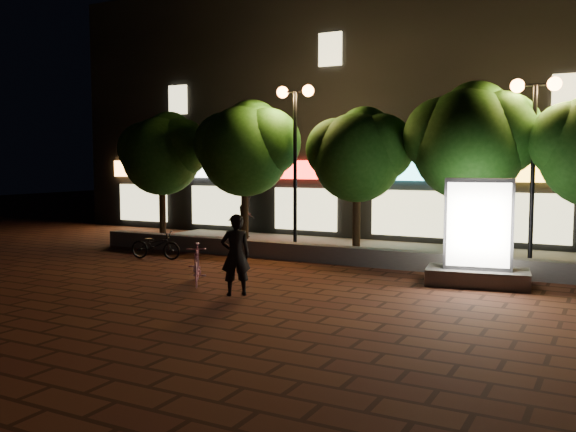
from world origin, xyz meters
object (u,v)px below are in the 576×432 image
Objects in this scene: ad_kiosk at (478,242)px; scooter_pink at (197,264)px; street_lamp_left at (295,126)px; rider at (236,255)px; tree_mid at (359,151)px; pedestrian at (247,216)px; scooter_parked at (156,245)px; tree_far_left at (164,151)px; street_lamp_right at (534,123)px; tree_right at (472,138)px; tree_left at (247,145)px.

scooter_pink is (-5.89, -3.01, -0.53)m from ad_kiosk.
street_lamp_left is 2.91× the size of rider.
tree_mid is 2.74× the size of pedestrian.
scooter_parked is 0.98× the size of pedestrian.
street_lamp_left is at bearing -172.69° from tree_mid.
street_lamp_left is (5.45, -0.26, 0.74)m from tree_far_left.
street_lamp_left is 6.58m from scooter_pink.
tree_mid is 5.00m from street_lamp_right.
street_lamp_left is 3.16× the size of pedestrian.
tree_far_left is at bearing 178.79° from street_lamp_right.
pedestrian is at bearing -103.33° from rider.
rider is at bearing -140.86° from ad_kiosk.
tree_right reaches higher than ad_kiosk.
rider is at bearing -74.29° from street_lamp_left.
street_lamp_right is (1.64, -0.26, 0.33)m from tree_right.
tree_mid is at bearing -180.00° from tree_right.
scooter_pink is at bearing -65.45° from rider.
tree_mid is at bearing -136.69° from rider.
scooter_parked is at bearing -76.39° from rider.
tree_left is 0.97× the size of tree_right.
tree_right is 3.09× the size of pedestrian.
tree_right is 3.15× the size of scooter_pink.
ad_kiosk is 6.64m from scooter_pink.
scooter_parked is at bearing 160.51° from pedestrian.
rider is (-0.33, -6.38, -2.33)m from tree_mid.
tree_mid is 3.32m from tree_right.
tree_mid is at bearing 38.35° from scooter_pink.
tree_left reaches higher than scooter_pink.
tree_far_left reaches higher than ad_kiosk.
pedestrian is at bearing 160.52° from tree_mid.
rider is 1.09× the size of pedestrian.
tree_mid is (4.00, -0.00, -0.23)m from tree_left.
street_lamp_left reaches higher than rider.
pedestrian is (2.36, 1.82, -2.39)m from tree_far_left.
street_lamp_right is at bearing -1.68° from tree_left.
tree_left is 6.87m from scooter_pink.
street_lamp_left is 4.87m from pedestrian.
street_lamp_right reaches higher than scooter_parked.
street_lamp_right is at bearing 71.24° from ad_kiosk.
street_lamp_left is (-5.36, -0.26, 0.46)m from tree_right.
tree_left is at bearing -103.86° from rider.
tree_left is 4.00m from tree_mid.
tree_mid is 0.89× the size of tree_right.
scooter_parked is at bearing -163.48° from street_lamp_right.
tree_right reaches higher than tree_far_left.
ad_kiosk is at bearing -98.46° from scooter_parked.
street_lamp_left reaches higher than street_lamp_right.
tree_right reaches higher than tree_left.
street_lamp_right is at bearing -9.10° from tree_right.
rider is at bearing -56.13° from scooter_pink.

